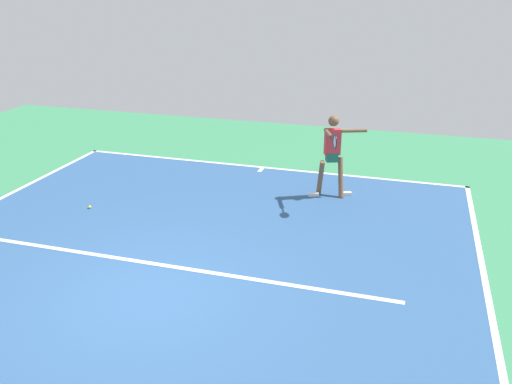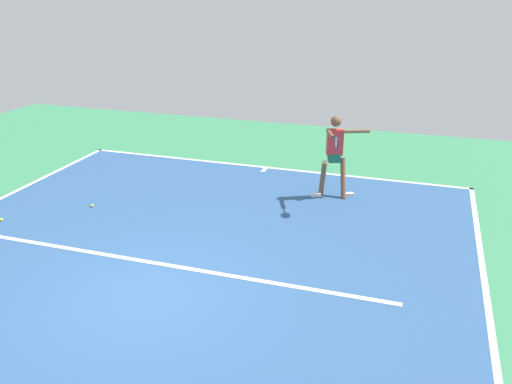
{
  "view_description": "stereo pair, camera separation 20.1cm",
  "coord_description": "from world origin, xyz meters",
  "views": [
    {
      "loc": [
        -3.61,
        6.23,
        4.47
      ],
      "look_at": [
        -0.99,
        -2.46,
        0.9
      ],
      "focal_mm": 37.54,
      "sensor_mm": 36.0,
      "label": 1
    },
    {
      "loc": [
        -3.8,
        6.17,
        4.47
      ],
      "look_at": [
        -0.99,
        -2.46,
        0.9
      ],
      "focal_mm": 37.54,
      "sensor_mm": 36.0,
      "label": 2
    }
  ],
  "objects": [
    {
      "name": "tennis_player",
      "position": [
        -2.0,
        -4.9,
        1.07
      ],
      "size": [
        1.18,
        1.37,
        1.85
      ],
      "rotation": [
        0.0,
        0.0,
        0.38
      ],
      "color": "brown",
      "rests_on": "ground_plane"
    },
    {
      "name": "tennis_ball_far_corner",
      "position": [
        2.77,
        -2.73,
        0.03
      ],
      "size": [
        0.07,
        0.07,
        0.07
      ],
      "primitive_type": "sphere",
      "color": "yellow",
      "rests_on": "ground_plane"
    },
    {
      "name": "court_line_centre_mark",
      "position": [
        0.0,
        -6.18,
        0.0
      ],
      "size": [
        0.1,
        0.3,
        0.01
      ],
      "primitive_type": "cube",
      "color": "white",
      "rests_on": "ground_plane"
    },
    {
      "name": "court_line_sideline_left",
      "position": [
        -4.98,
        0.0,
        0.0
      ],
      "size": [
        0.1,
        12.86,
        0.01
      ],
      "primitive_type": "cube",
      "color": "white",
      "rests_on": "ground_plane"
    },
    {
      "name": "ground_plane",
      "position": [
        0.0,
        0.0,
        0.0
      ],
      "size": [
        22.02,
        22.02,
        0.0
      ],
      "primitive_type": "plane",
      "color": "#388456"
    },
    {
      "name": "court_line_baseline_near",
      "position": [
        0.0,
        -6.38,
        0.0
      ],
      "size": [
        10.06,
        0.1,
        0.01
      ],
      "primitive_type": "cube",
      "color": "white",
      "rests_on": "ground_plane"
    },
    {
      "name": "court_line_service",
      "position": [
        0.0,
        -0.95,
        0.0
      ],
      "size": [
        7.55,
        0.1,
        0.01
      ],
      "primitive_type": "cube",
      "color": "white",
      "rests_on": "ground_plane"
    },
    {
      "name": "tennis_ball_near_service_line",
      "position": [
        4.08,
        -1.53,
        0.03
      ],
      "size": [
        0.07,
        0.07,
        0.07
      ],
      "primitive_type": "sphere",
      "color": "#C6E53D",
      "rests_on": "ground_plane"
    },
    {
      "name": "court_surface",
      "position": [
        0.0,
        0.0,
        0.0
      ],
      "size": [
        10.06,
        12.86,
        0.0
      ],
      "primitive_type": "cube",
      "color": "#2D5484",
      "rests_on": "ground_plane"
    }
  ]
}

